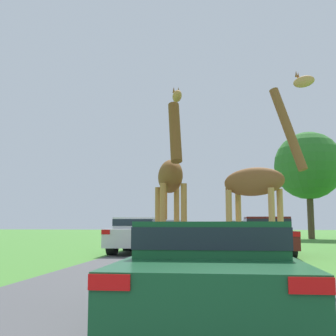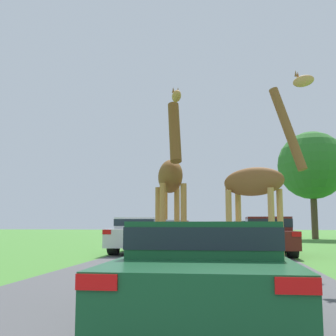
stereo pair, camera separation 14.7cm
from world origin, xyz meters
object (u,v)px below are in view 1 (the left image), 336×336
car_queue_right (246,230)px  giraffe_companion (259,182)px  car_far_ahead (266,235)px  car_lead_maroon (212,264)px  car_verge_right (173,230)px  giraffe_near_road (171,179)px  tree_centre_back (309,166)px  car_queue_left (167,232)px  car_rear_follower (137,234)px

car_queue_right → giraffe_companion: bearing=-92.1°
giraffe_companion → car_far_ahead: giraffe_companion is taller
giraffe_companion → car_lead_maroon: giraffe_companion is taller
car_verge_right → giraffe_companion: bearing=-76.4°
giraffe_near_road → tree_centre_back: 23.89m
car_far_ahead → car_queue_left: bearing=125.8°
giraffe_near_road → car_verge_right: 16.90m
car_lead_maroon → car_queue_left: size_ratio=1.08×
car_queue_left → car_far_ahead: size_ratio=0.99×
car_queue_left → car_rear_follower: car_rear_follower is taller
car_queue_right → car_queue_left: car_queue_right is taller
tree_centre_back → car_queue_left: bearing=-132.0°
tree_centre_back → car_lead_maroon: bearing=-104.3°
car_lead_maroon → car_verge_right: bearing=97.5°
car_far_ahead → car_verge_right: car_far_ahead is taller
giraffe_near_road → car_far_ahead: bearing=-140.2°
tree_centre_back → giraffe_companion: bearing=-104.9°
car_verge_right → car_rear_follower: 11.73m
car_far_ahead → giraffe_companion: bearing=-97.9°
car_rear_follower → tree_centre_back: bearing=58.4°
car_far_ahead → car_verge_right: 13.24m
giraffe_companion → car_far_ahead: size_ratio=1.19×
giraffe_near_road → car_queue_left: bearing=-96.7°
giraffe_companion → car_lead_maroon: bearing=20.8°
giraffe_companion → car_rear_follower: (-4.44, 5.71, -1.51)m
giraffe_companion → tree_centre_back: 23.84m
car_queue_left → car_verge_right: bearing=92.7°
giraffe_companion → car_verge_right: bearing=-134.0°
car_far_ahead → tree_centre_back: bearing=73.1°
car_far_ahead → car_rear_follower: car_far_ahead is taller
giraffe_near_road → car_verge_right: bearing=-98.4°
giraffe_near_road → car_lead_maroon: 6.86m
car_rear_follower → giraffe_companion: bearing=-52.2°
car_queue_right → car_queue_left: 6.38m
giraffe_companion → car_verge_right: 18.01m
giraffe_near_road → car_far_ahead: (3.20, 4.43, -1.72)m
car_queue_right → car_rear_follower: (-5.04, -10.40, 0.02)m
car_queue_left → giraffe_near_road: bearing=-82.3°
tree_centre_back → car_verge_right: bearing=-152.6°
giraffe_companion → car_queue_right: 16.20m
car_verge_right → giraffe_near_road: bearing=-84.0°
giraffe_near_road → car_verge_right: (-1.75, 16.72, -1.75)m
giraffe_near_road → car_verge_right: size_ratio=1.11×
car_far_ahead → car_rear_follower: size_ratio=0.94×
car_queue_left → tree_centre_back: (10.04, 11.15, 5.01)m
car_queue_right → car_lead_maroon: bearing=-94.7°
car_queue_left → tree_centre_back: bearing=48.0°
car_queue_left → car_far_ahead: 7.99m
giraffe_companion → tree_centre_back: tree_centre_back is taller
car_queue_right → car_rear_follower: 11.55m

